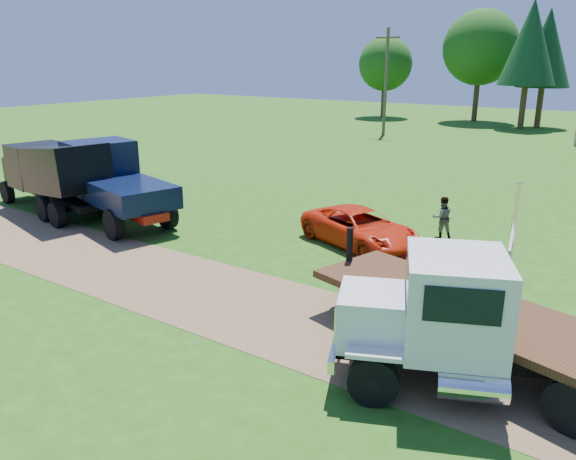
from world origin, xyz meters
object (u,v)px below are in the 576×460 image
Objects in this scene: white_semi_tractor at (457,323)px; orange_pickup at (360,228)px; black_dump_truck at (53,172)px; navy_truck at (108,180)px; flatbed_trailer at (480,321)px.

orange_pickup is at bearing 105.70° from white_semi_tractor.
black_dump_truck is at bearing 145.30° from white_semi_tractor.
navy_truck is at bearing 23.81° from black_dump_truck.
white_semi_tractor is 9.20m from orange_pickup.
white_semi_tractor reaches higher than orange_pickup.
white_semi_tractor reaches higher than flatbed_trailer.
navy_truck is (-16.27, 4.33, 0.20)m from white_semi_tractor.
black_dump_truck is 1.02× the size of navy_truck.
white_semi_tractor is 19.48m from black_dump_truck.
navy_truck is 0.87× the size of flatbed_trailer.
orange_pickup is (10.44, 2.74, -0.97)m from navy_truck.
white_semi_tractor is 1.45× the size of orange_pickup.
white_semi_tractor is at bearing -0.03° from navy_truck.
black_dump_truck is 13.77m from orange_pickup.
white_semi_tractor is at bearing 0.19° from black_dump_truck.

